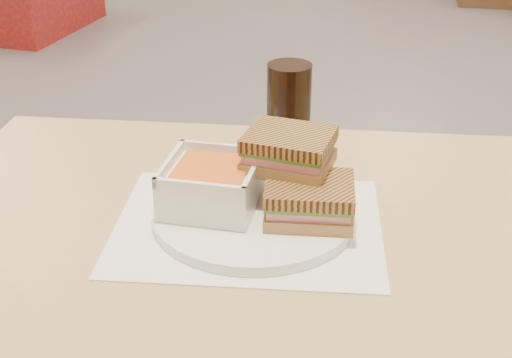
% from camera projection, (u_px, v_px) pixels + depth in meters
% --- Properties ---
extents(main_table, '(1.24, 0.77, 0.75)m').
position_uv_depth(main_table, '(327.00, 299.00, 0.99)').
color(main_table, tan).
rests_on(main_table, ground).
extents(tray_liner, '(0.39, 0.31, 0.00)m').
position_uv_depth(tray_liner, '(248.00, 225.00, 0.95)').
color(tray_liner, white).
rests_on(tray_liner, main_table).
extents(plate, '(0.29, 0.29, 0.02)m').
position_uv_depth(plate, '(254.00, 213.00, 0.97)').
color(plate, white).
rests_on(plate, tray_liner).
extents(soup_bowl, '(0.13, 0.13, 0.07)m').
position_uv_depth(soup_bowl, '(212.00, 186.00, 0.96)').
color(soup_bowl, white).
rests_on(soup_bowl, plate).
extents(panini_lower, '(0.13, 0.11, 0.05)m').
position_uv_depth(panini_lower, '(309.00, 200.00, 0.93)').
color(panini_lower, '#A4824C').
rests_on(panini_lower, plate).
extents(panini_upper, '(0.13, 0.12, 0.05)m').
position_uv_depth(panini_upper, '(289.00, 150.00, 0.95)').
color(panini_upper, '#A4824C').
rests_on(panini_upper, panini_lower).
extents(cola_glass, '(0.07, 0.07, 0.16)m').
position_uv_depth(cola_glass, '(289.00, 110.00, 1.12)').
color(cola_glass, black).
rests_on(cola_glass, main_table).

